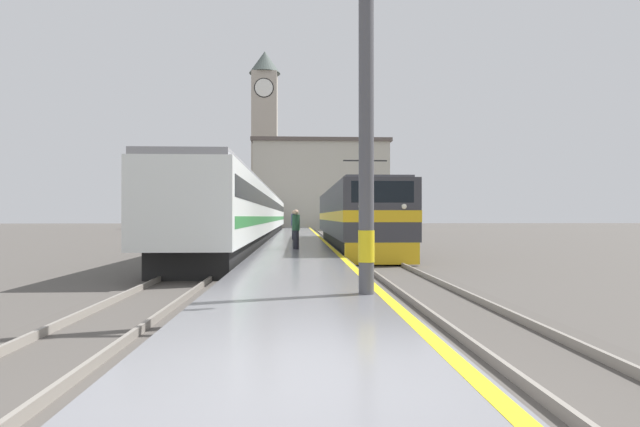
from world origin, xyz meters
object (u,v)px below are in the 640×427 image
second_waiting_passenger (296,228)px  catenary_mast (369,108)px  passenger_train (256,214)px  person_on_platform (294,224)px  locomotive_train (354,218)px  clock_tower (265,134)px

second_waiting_passenger → catenary_mast: bearing=-83.8°
passenger_train → second_waiting_passenger: bearing=-79.2°
second_waiting_passenger → passenger_train: bearing=100.8°
catenary_mast → second_waiting_passenger: catenary_mast is taller
passenger_train → person_on_platform: 7.81m
second_waiting_passenger → locomotive_train: bearing=58.9°
locomotive_train → catenary_mast: size_ratio=2.64×
locomotive_train → passenger_train: size_ratio=0.38×
catenary_mast → person_on_platform: bearing=94.1°
catenary_mast → clock_tower: size_ratio=0.25×
locomotive_train → person_on_platform: bearing=131.2°
passenger_train → catenary_mast: bearing=-81.2°
second_waiting_passenger → clock_tower: 60.23m
passenger_train → second_waiting_passenger: passenger_train is taller
passenger_train → clock_tower: size_ratio=1.77×
locomotive_train → person_on_platform: (-3.33, 3.81, -0.41)m
catenary_mast → clock_tower: 72.48m
locomotive_train → catenary_mast: bearing=-95.6°
passenger_train → person_on_platform: bearing=-67.6°
locomotive_train → second_waiting_passenger: size_ratio=10.75×
passenger_train → person_on_platform: size_ratio=27.32×
second_waiting_passenger → clock_tower: size_ratio=0.06×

